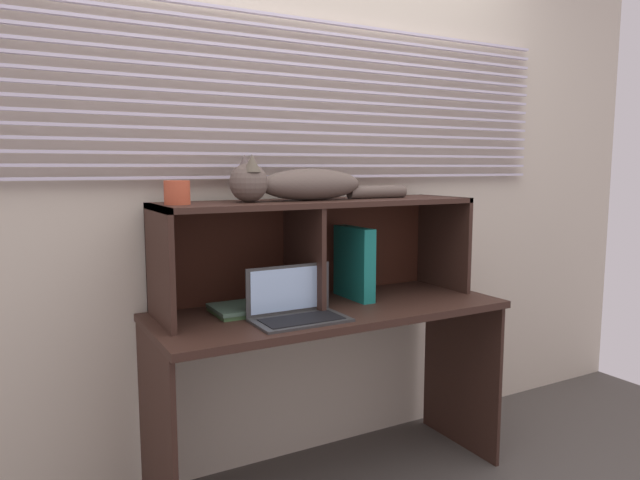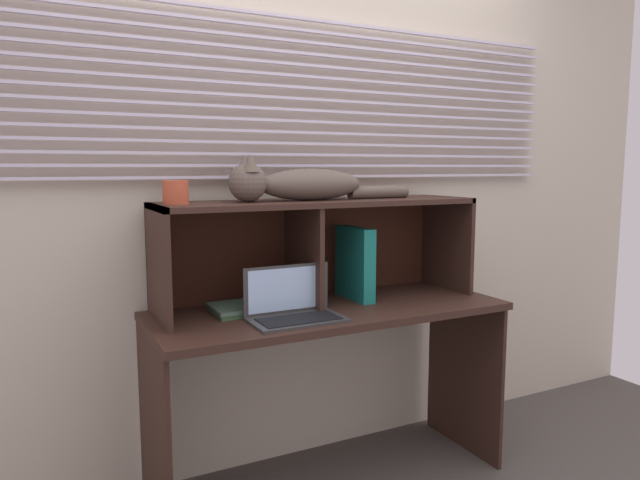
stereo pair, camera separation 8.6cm
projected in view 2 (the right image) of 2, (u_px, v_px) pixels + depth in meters
name	position (u px, v px, depth m)	size (l,w,h in m)	color
back_panel_with_blinds	(297.00, 182.00, 2.56)	(4.40, 0.08, 2.50)	beige
desk	(330.00, 342.00, 2.36)	(1.45, 0.56, 0.76)	#352019
hutch_shelf_unit	(314.00, 230.00, 2.41)	(1.35, 0.36, 0.43)	#352019
cat	(298.00, 184.00, 2.32)	(0.81, 0.16, 0.18)	brown
laptop	(294.00, 308.00, 2.16)	(0.35, 0.20, 0.20)	#363636
binder_upright	(355.00, 263.00, 2.48)	(0.06, 0.25, 0.31)	#17786F
book_stack	(235.00, 309.00, 2.25)	(0.18, 0.21, 0.03)	#436C3D
small_basket	(176.00, 192.00, 2.10)	(0.09, 0.09, 0.09)	#C04E31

